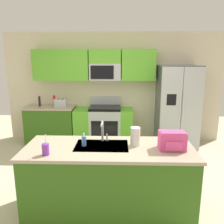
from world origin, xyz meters
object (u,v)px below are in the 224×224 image
soap_dispenser (84,141)px  paper_towel_roll (135,137)px  pepper_mill (40,101)px  backpack (172,140)px  sink_faucet (103,130)px  range_oven (104,125)px  bottle_red (54,101)px  toaster (61,103)px  drink_cup_purple (46,149)px  refrigerator (177,107)px

soap_dispenser → paper_towel_roll: paper_towel_roll is taller
pepper_mill → backpack: pepper_mill is taller
sink_faucet → paper_towel_roll: 0.45m
backpack → range_oven: bearing=111.5°
pepper_mill → range_oven: bearing=0.1°
paper_towel_roll → backpack: bearing=-15.0°
bottle_red → toaster: bearing=-23.1°
pepper_mill → backpack: size_ratio=0.73×
range_oven → bottle_red: 1.30m
bottle_red → soap_dispenser: bottle_red is taller
drink_cup_purple → paper_towel_roll: drink_cup_purple is taller
soap_dispenser → paper_towel_roll: size_ratio=0.71×
toaster → paper_towel_roll: 2.86m
bottle_red → refrigerator: bearing=-1.8°
toaster → refrigerator: bearing=-0.4°
bottle_red → backpack: 3.37m
pepper_mill → bottle_red: bottle_red is taller
range_oven → backpack: (1.01, -2.57, 0.57)m
pepper_mill → backpack: (2.51, -2.57, 0.00)m
range_oven → soap_dispenser: 2.54m
soap_dispenser → toaster: bearing=110.4°
paper_towel_roll → drink_cup_purple: bearing=-162.7°
sink_faucet → range_oven: bearing=93.5°
pepper_mill → refrigerator: bearing=-1.2°
soap_dispenser → pepper_mill: bearing=119.6°
backpack → pepper_mill: bearing=134.4°
range_oven → sink_faucet: (0.14, -2.32, 0.62)m
paper_towel_roll → sink_faucet: bearing=163.7°
paper_towel_roll → refrigerator: bearing=64.7°
toaster → soap_dispenser: size_ratio=1.65×
range_oven → soap_dispenser: bearing=-92.0°
sink_faucet → soap_dispenser: 0.30m
backpack → bottle_red: bearing=130.0°
bottle_red → soap_dispenser: bearing=-66.9°
bottle_red → pepper_mill: bearing=-176.7°
refrigerator → backpack: 2.59m
pepper_mill → drink_cup_purple: size_ratio=0.91×
toaster → soap_dispenser: toaster is taller
paper_towel_roll → backpack: paper_towel_roll is taller
sink_faucet → paper_towel_roll: bearing=-16.3°
range_oven → sink_faucet: 2.41m
drink_cup_purple → paper_towel_roll: size_ratio=1.06×
pepper_mill → sink_faucet: sink_faucet is taller
paper_towel_roll → backpack: 0.46m
range_oven → refrigerator: refrigerator is taller
drink_cup_purple → toaster: bearing=100.4°
toaster → paper_towel_roll: paper_towel_roll is taller
range_oven → paper_towel_roll: bearing=-76.9°
drink_cup_purple → soap_dispenser: bearing=36.3°
pepper_mill → backpack: bearing=-45.6°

